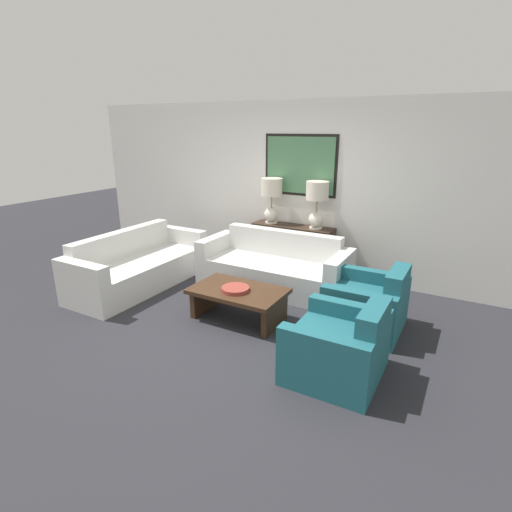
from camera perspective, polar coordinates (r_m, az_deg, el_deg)
ground_plane at (r=4.77m, az=-5.76°, el=-10.40°), size 20.00×20.00×0.00m
back_wall at (r=6.36m, az=6.40°, el=9.48°), size 8.11×0.12×2.65m
console_table at (r=6.33m, az=5.18°, el=0.83°), size 1.29×0.36×0.80m
table_lamp_left at (r=6.30m, az=2.25°, el=8.62°), size 0.33×0.33×0.71m
table_lamp_right at (r=6.00m, az=8.71°, el=7.96°), size 0.33×0.33×0.71m
couch_by_back_wall at (r=5.83m, az=2.61°, el=-1.85°), size 2.17×0.86×0.79m
couch_by_side at (r=6.15m, az=-16.44°, el=-1.52°), size 0.86×2.17×0.79m
coffee_table at (r=4.87m, az=-2.54°, el=-5.88°), size 1.12×0.69×0.39m
decorative_bowl at (r=4.78m, az=-2.96°, el=-4.72°), size 0.34×0.34×0.05m
armchair_near_back_wall at (r=4.83m, az=15.74°, el=-6.89°), size 0.82×0.88×0.78m
armchair_near_camera at (r=3.91m, az=11.78°, el=-12.81°), size 0.82×0.88×0.78m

